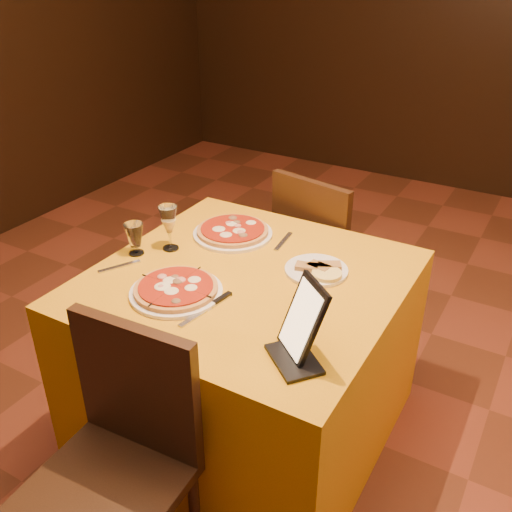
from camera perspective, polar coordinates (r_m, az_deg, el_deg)
The scene contains 12 objects.
main_table at distance 2.33m, azimuth -0.83°, elevation -10.02°, with size 1.10×1.10×0.75m, color orange.
chair_main_near at distance 1.82m, azimuth -14.91°, elevation -21.57°, with size 0.41×0.41×0.91m, color black, non-canonical shape.
chair_main_far at distance 2.89m, azimuth 7.41°, elevation 0.08°, with size 0.42×0.42×0.91m, color black, non-canonical shape.
pizza_near at distance 2.02m, azimuth -7.99°, elevation -3.40°, with size 0.33×0.33×0.03m.
pizza_far at distance 2.40m, azimuth -2.34°, elevation 2.41°, with size 0.34×0.34×0.03m.
cutlet_dish at distance 2.15m, azimuth 6.06°, elevation -1.28°, with size 0.24×0.24×0.03m.
wine_glass at distance 2.28m, azimuth -8.68°, elevation 2.82°, with size 0.07×0.07×0.19m, color #EED687, non-canonical shape.
water_glass at distance 2.28m, azimuth -12.02°, elevation 1.66°, with size 0.06×0.06×0.13m, color white, non-canonical shape.
tablet at distance 1.68m, azimuth 4.72°, elevation -6.29°, with size 0.16×0.01×0.24m, color black.
knife at distance 1.93m, azimuth -5.10°, elevation -5.43°, with size 0.24×0.02×0.01m, color silver.
fork_near at distance 2.23m, azimuth -13.50°, elevation -1.02°, with size 0.17×0.02×0.01m, color silver.
fork_far at distance 2.35m, azimuth 2.76°, elevation 1.46°, with size 0.17×0.02×0.01m, color silver.
Camera 1 is at (0.42, -1.29, 1.83)m, focal length 40.00 mm.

